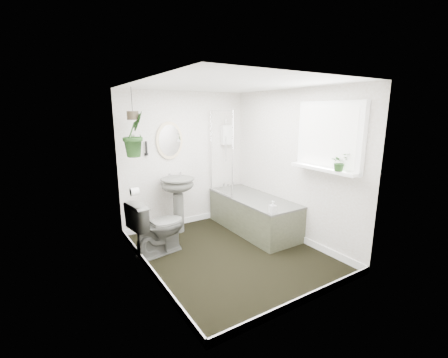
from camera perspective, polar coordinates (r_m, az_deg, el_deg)
floor at (r=4.41m, az=1.07°, el=-13.93°), size 2.30×2.80×0.02m
ceiling at (r=3.95m, az=1.21°, el=17.69°), size 2.30×2.80×0.02m
wall_back at (r=5.24m, az=-7.36°, el=3.67°), size 2.30×0.02×2.30m
wall_front at (r=2.98m, az=16.18°, el=-3.78°), size 2.30×0.02×2.30m
wall_left at (r=3.54m, az=-14.79°, el=-1.10°), size 0.02×2.80×2.30m
wall_right at (r=4.75m, az=12.95°, el=2.49°), size 0.02×2.80×2.30m
skirting at (r=4.38m, az=1.07°, el=-13.23°), size 2.30×2.80×0.10m
bathtub at (r=5.10m, az=5.57°, el=-6.54°), size 0.72×1.72×0.58m
bath_screen at (r=5.07m, az=-0.55°, el=4.95°), size 0.04×0.72×1.40m
shower_box at (r=5.51m, az=0.48°, el=8.41°), size 0.20×0.10×0.35m
oval_mirror at (r=5.04m, az=-10.32°, el=7.22°), size 0.46×0.03×0.62m
wall_sconce at (r=4.91m, az=-14.57°, el=5.70°), size 0.04×0.04×0.22m
toilet_roll_holder at (r=4.27m, az=-16.68°, el=-2.32°), size 0.11×0.11×0.11m
window_recess at (r=4.17m, az=19.44°, el=7.63°), size 0.08×1.00×0.90m
window_sill at (r=4.17m, az=18.41°, el=1.87°), size 0.18×1.00×0.04m
window_blinds at (r=4.13m, az=19.04°, el=7.62°), size 0.01×0.86×0.76m
toilet at (r=4.34m, az=-12.43°, el=-8.82°), size 0.84×0.56×0.79m
pedestal_sink at (r=5.01m, az=-8.68°, el=-4.92°), size 0.59×0.52×0.92m
sill_plant at (r=3.94m, az=21.14°, el=3.02°), size 0.23×0.20×0.23m
hanging_plant at (r=4.48m, az=-16.78°, el=8.17°), size 0.45×0.45×0.64m
soap_bottle at (r=4.23m, az=9.26°, el=-5.33°), size 0.08×0.09×0.18m
hanging_pot at (r=4.47m, az=-17.00°, el=11.51°), size 0.16×0.16×0.12m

